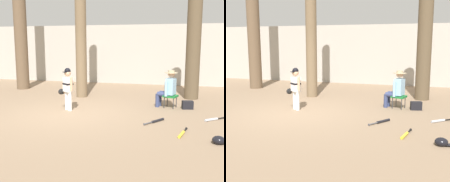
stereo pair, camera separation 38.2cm
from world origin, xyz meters
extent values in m
plane|color=#897056|center=(0.00, 0.00, 0.00)|extent=(60.00, 60.00, 0.00)
cube|color=#ADA89E|center=(0.00, 6.78, 1.47)|extent=(18.00, 0.36, 2.94)
cylinder|color=brown|center=(-0.59, 2.66, 3.10)|extent=(0.41, 0.41, 6.19)
cone|color=brown|center=(-0.59, 2.66, 0.00)|extent=(0.62, 0.62, 0.25)
cylinder|color=brown|center=(3.48, 3.32, 2.16)|extent=(0.52, 0.52, 4.32)
cone|color=brown|center=(3.48, 3.32, 0.00)|extent=(0.78, 0.78, 0.31)
cylinder|color=white|center=(-0.13, 0.39, 0.29)|extent=(0.12, 0.12, 0.58)
cylinder|color=white|center=(-0.28, 0.50, 0.29)|extent=(0.12, 0.12, 0.58)
cube|color=white|center=(-0.21, 0.44, 0.80)|extent=(0.36, 0.34, 0.44)
cube|color=black|center=(-0.21, 0.44, 0.82)|extent=(0.37, 0.35, 0.05)
sphere|color=tan|center=(-0.21, 0.44, 1.15)|extent=(0.20, 0.20, 0.20)
sphere|color=black|center=(-0.21, 0.44, 1.21)|extent=(0.19, 0.19, 0.19)
cube|color=black|center=(-0.26, 0.37, 1.19)|extent=(0.17, 0.16, 0.02)
cylinder|color=tan|center=(-0.03, 0.28, 0.84)|extent=(0.11, 0.11, 0.42)
cylinder|color=tan|center=(-0.40, 0.54, 0.72)|extent=(0.11, 0.11, 0.40)
ellipsoid|color=black|center=(-0.45, 0.50, 0.56)|extent=(0.23, 0.25, 0.18)
cube|color=#196B2D|center=(2.82, 1.57, 0.38)|extent=(0.49, 0.49, 0.06)
cylinder|color=#333338|center=(2.63, 1.47, 0.19)|extent=(0.02, 0.02, 0.38)
cylinder|color=#333338|center=(2.71, 1.76, 0.19)|extent=(0.02, 0.02, 0.38)
cylinder|color=#333338|center=(2.92, 1.39, 0.19)|extent=(0.02, 0.02, 0.38)
cylinder|color=#333338|center=(3.00, 1.68, 0.19)|extent=(0.02, 0.02, 0.38)
cylinder|color=navy|center=(2.40, 1.59, 0.21)|extent=(0.13, 0.13, 0.43)
cylinder|color=navy|center=(2.46, 1.78, 0.21)|extent=(0.13, 0.13, 0.43)
cylinder|color=navy|center=(2.60, 1.53, 0.43)|extent=(0.43, 0.25, 0.15)
cylinder|color=navy|center=(2.65, 1.72, 0.43)|extent=(0.43, 0.25, 0.15)
cube|color=#8CB7D8|center=(2.82, 1.57, 0.69)|extent=(0.33, 0.41, 0.52)
cylinder|color=#8CB7D8|center=(2.68, 1.38, 0.63)|extent=(0.11, 0.11, 0.46)
cylinder|color=#8CB7D8|center=(2.80, 1.81, 0.63)|extent=(0.11, 0.11, 0.46)
sphere|color=tan|center=(2.82, 1.57, 1.09)|extent=(0.22, 0.22, 0.22)
cylinder|color=tan|center=(2.82, 1.57, 1.12)|extent=(0.40, 0.40, 0.02)
cylinder|color=tan|center=(2.82, 1.57, 1.16)|extent=(0.20, 0.20, 0.09)
cube|color=black|center=(3.35, 1.52, 0.13)|extent=(0.37, 0.25, 0.26)
cylinder|color=brown|center=(-3.86, 3.84, 3.30)|extent=(0.56, 0.56, 6.60)
cone|color=brown|center=(-3.86, 3.84, 0.00)|extent=(0.78, 0.78, 0.33)
cylinder|color=black|center=(2.59, -0.18, 0.03)|extent=(0.31, 0.42, 0.07)
cylinder|color=#4C4C51|center=(2.38, -0.50, 0.03)|extent=(0.20, 0.27, 0.03)
cylinder|color=#4C4C51|center=(2.30, -0.63, 0.03)|extent=(0.06, 0.04, 0.06)
cylinder|color=#B7BCC6|center=(3.96, 0.26, 0.03)|extent=(0.37, 0.33, 0.07)
cylinder|color=black|center=(4.23, 0.49, 0.03)|extent=(0.24, 0.21, 0.03)
cylinder|color=yellow|center=(3.22, -1.22, 0.03)|extent=(0.16, 0.43, 0.07)
cylinder|color=black|center=(3.29, -0.88, 0.03)|extent=(0.09, 0.28, 0.03)
cylinder|color=black|center=(3.32, -0.74, 0.03)|extent=(0.06, 0.03, 0.06)
ellipsoid|color=black|center=(3.97, -1.56, 0.08)|extent=(0.27, 0.24, 0.18)
cube|color=black|center=(4.09, -1.56, 0.04)|extent=(0.11, 0.13, 0.02)
camera|label=1|loc=(3.25, -7.54, 2.05)|focal=45.80mm
camera|label=2|loc=(3.62, -7.43, 2.05)|focal=45.80mm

